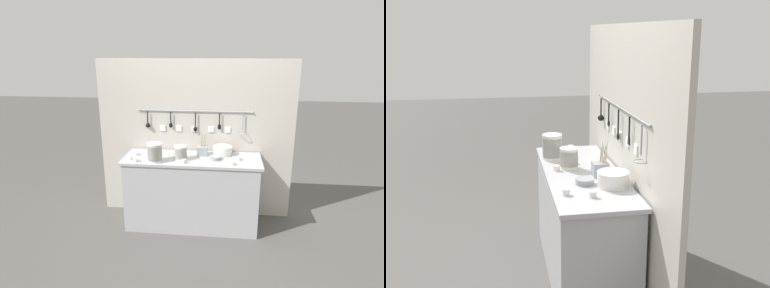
# 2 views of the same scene
# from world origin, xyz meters

# --- Properties ---
(ground_plane) EXTENTS (20.00, 20.00, 0.00)m
(ground_plane) POSITION_xyz_m (0.00, 0.00, 0.00)
(ground_plane) COLOR #514F4C
(counter) EXTENTS (1.59, 0.57, 0.85)m
(counter) POSITION_xyz_m (0.00, 0.00, 0.43)
(counter) COLOR #ADAFB5
(counter) RESTS_ON ground
(back_wall) EXTENTS (2.39, 0.11, 1.95)m
(back_wall) POSITION_xyz_m (-0.00, 0.32, 0.98)
(back_wall) COLOR #BCB7AD
(back_wall) RESTS_ON ground
(bowl_stack_tall_left) EXTENTS (0.14, 0.14, 0.16)m
(bowl_stack_tall_left) POSITION_xyz_m (-0.12, -0.08, 0.93)
(bowl_stack_tall_left) COLOR silver
(bowl_stack_tall_left) RESTS_ON counter
(bowl_stack_wide_centre) EXTENTS (0.16, 0.16, 0.21)m
(bowl_stack_wide_centre) POSITION_xyz_m (-0.40, -0.18, 0.96)
(bowl_stack_wide_centre) COLOR silver
(bowl_stack_wide_centre) RESTS_ON counter
(plate_stack) EXTENTS (0.22, 0.22, 0.10)m
(plate_stack) POSITION_xyz_m (0.35, 0.15, 0.90)
(plate_stack) COLOR silver
(plate_stack) RESTS_ON counter
(steel_mixing_bowl) EXTENTS (0.14, 0.14, 0.04)m
(steel_mixing_bowl) POSITION_xyz_m (0.27, -0.03, 0.87)
(steel_mixing_bowl) COLOR #93969E
(steel_mixing_bowl) RESTS_ON counter
(cutlery_caddy) EXTENTS (0.12, 0.12, 0.27)m
(cutlery_caddy) POSITION_xyz_m (0.11, 0.12, 0.91)
(cutlery_caddy) COLOR #93969E
(cutlery_caddy) RESTS_ON counter
(cup_by_caddy) EXTENTS (0.05, 0.05, 0.04)m
(cup_by_caddy) POSITION_xyz_m (0.53, -0.03, 0.87)
(cup_by_caddy) COLOR silver
(cup_by_caddy) RESTS_ON counter
(cup_edge_far) EXTENTS (0.05, 0.05, 0.04)m
(cup_edge_far) POSITION_xyz_m (-0.67, 0.02, 0.87)
(cup_edge_far) COLOR silver
(cup_edge_far) RESTS_ON counter
(cup_beside_plates) EXTENTS (0.05, 0.05, 0.04)m
(cup_beside_plates) POSITION_xyz_m (-0.61, -0.21, 0.87)
(cup_beside_plates) COLOR silver
(cup_beside_plates) RESTS_ON counter
(cup_centre) EXTENTS (0.05, 0.05, 0.04)m
(cup_centre) POSITION_xyz_m (-0.69, -0.15, 0.87)
(cup_centre) COLOR silver
(cup_centre) RESTS_ON counter
(cup_edge_near) EXTENTS (0.05, 0.05, 0.04)m
(cup_edge_near) POSITION_xyz_m (0.46, -0.19, 0.87)
(cup_edge_near) COLOR silver
(cup_edge_near) RESTS_ON counter
(cup_back_left) EXTENTS (0.05, 0.05, 0.04)m
(cup_back_left) POSITION_xyz_m (-0.07, -0.19, 0.87)
(cup_back_left) COLOR silver
(cup_back_left) RESTS_ON counter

